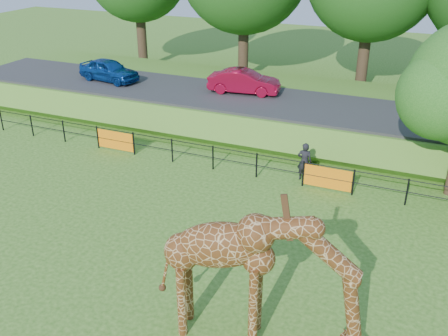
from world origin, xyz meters
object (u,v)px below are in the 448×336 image
Objects in this scene: car_blue at (109,70)px; visitor at (304,162)px; giraffe at (263,278)px; car_red at (244,81)px.

car_blue reaches higher than visitor.
car_blue is at bearing 124.97° from giraffe.
giraffe is 1.39× the size of car_blue.
giraffe reaches higher than car_blue.
visitor is at bearing -148.25° from car_red.
car_red is at bearing -53.86° from visitor.
car_red is 8.04m from visitor.
visitor is (13.15, -5.30, -1.24)m from car_blue.
car_blue is at bearing -25.17° from visitor.
car_blue is (-14.46, 14.48, 0.18)m from giraffe.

